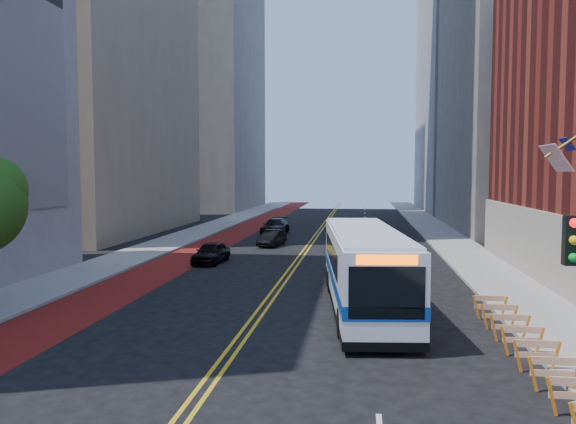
% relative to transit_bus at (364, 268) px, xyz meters
% --- Properties ---
extents(ground, '(160.00, 160.00, 0.00)m').
position_rel_transit_bus_xyz_m(ground, '(-4.46, -9.98, -1.87)').
color(ground, black).
rests_on(ground, ground).
extents(sidewalk_left, '(4.00, 140.00, 0.15)m').
position_rel_transit_bus_xyz_m(sidewalk_left, '(-16.46, 20.02, -1.79)').
color(sidewalk_left, gray).
rests_on(sidewalk_left, ground).
extents(sidewalk_right, '(4.00, 140.00, 0.15)m').
position_rel_transit_bus_xyz_m(sidewalk_right, '(7.54, 20.02, -1.79)').
color(sidewalk_right, gray).
rests_on(sidewalk_right, ground).
extents(bus_lane_paint, '(3.60, 140.00, 0.01)m').
position_rel_transit_bus_xyz_m(bus_lane_paint, '(-12.56, 20.02, -1.86)').
color(bus_lane_paint, maroon).
rests_on(bus_lane_paint, ground).
extents(center_line_inner, '(0.14, 140.00, 0.01)m').
position_rel_transit_bus_xyz_m(center_line_inner, '(-4.64, 20.02, -1.86)').
color(center_line_inner, gold).
rests_on(center_line_inner, ground).
extents(center_line_outer, '(0.14, 140.00, 0.01)m').
position_rel_transit_bus_xyz_m(center_line_outer, '(-4.28, 20.02, -1.86)').
color(center_line_outer, gold).
rests_on(center_line_outer, ground).
extents(lane_dashes, '(0.14, 98.20, 0.01)m').
position_rel_transit_bus_xyz_m(lane_dashes, '(0.34, 28.02, -1.86)').
color(lane_dashes, silver).
rests_on(lane_dashes, ground).
extents(midrise_right_near, '(18.00, 26.00, 40.00)m').
position_rel_transit_bus_xyz_m(midrise_right_near, '(18.54, 38.02, 18.13)').
color(midrise_right_near, slate).
rests_on(midrise_right_near, ground).
extents(midrise_right_far, '(20.00, 28.00, 55.00)m').
position_rel_transit_bus_xyz_m(midrise_right_far, '(19.54, 68.02, 25.63)').
color(midrise_right_far, gray).
rests_on(midrise_right_far, ground).
extents(midrise_left_far, '(20.00, 26.00, 65.00)m').
position_rel_transit_bus_xyz_m(midrise_left_far, '(-28.46, 68.02, 30.63)').
color(midrise_left_far, slate).
rests_on(midrise_left_far, ground).
extents(construction_barriers, '(1.42, 10.91, 1.00)m').
position_rel_transit_bus_xyz_m(construction_barriers, '(5.14, -6.56, -1.19)').
color(construction_barriers, orange).
rests_on(construction_barriers, ground).
extents(transit_bus, '(4.21, 13.25, 3.58)m').
position_rel_transit_bus_xyz_m(transit_bus, '(0.00, 0.00, 0.00)').
color(transit_bus, silver).
rests_on(transit_bus, ground).
extents(car_a, '(1.97, 4.29, 1.43)m').
position_rel_transit_bus_xyz_m(car_a, '(-10.11, 11.55, -1.16)').
color(car_a, black).
rests_on(car_a, ground).
extents(car_b, '(2.02, 4.15, 1.31)m').
position_rel_transit_bus_xyz_m(car_b, '(-7.49, 20.87, -1.21)').
color(car_b, black).
rests_on(car_b, ground).
extents(car_c, '(2.46, 5.37, 1.52)m').
position_rel_transit_bus_xyz_m(car_c, '(-8.59, 29.73, -1.11)').
color(car_c, black).
rests_on(car_c, ground).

